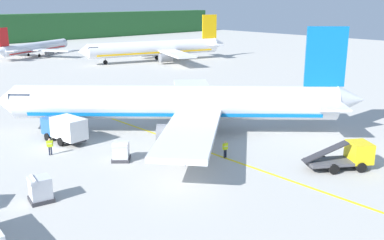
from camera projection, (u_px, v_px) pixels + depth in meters
ground at (134, 88)px, 76.25m from camera, size 240.00×320.00×0.20m
airliner_foreground at (180, 103)px, 49.48m from camera, size 32.44×31.91×11.90m
airliner_mid_apron at (157, 48)px, 107.57m from camera, size 37.69×31.47×10.95m
airliner_far_taxiway at (35, 48)px, 116.87m from camera, size 26.33×22.25×8.12m
airliner_distant at (28, 29)px, 187.35m from camera, size 23.33×27.65×8.43m
service_truck_fuel at (349, 156)px, 39.22m from camera, size 5.98×4.99×2.56m
service_truck_catering at (64, 128)px, 46.47m from camera, size 2.88×5.71×2.78m
cargo_container_near at (121, 152)px, 41.20m from camera, size 2.32×2.32×1.87m
cargo_container_mid at (40, 189)px, 32.85m from camera, size 1.98×1.98×2.03m
crew_marshaller at (185, 155)px, 39.98m from camera, size 0.42×0.56×1.69m
crew_loader_left at (50, 145)px, 42.66m from camera, size 0.58×0.39×1.69m
crew_loader_right at (225, 148)px, 41.92m from camera, size 0.62×0.32×1.68m
apron_guide_line at (191, 146)px, 45.48m from camera, size 0.30×60.00×0.01m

